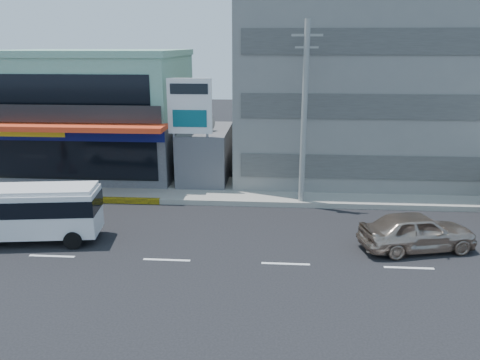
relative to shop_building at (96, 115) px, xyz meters
name	(u,v)px	position (x,y,z in m)	size (l,w,h in m)	color
ground	(167,260)	(8.00, -13.95, -4.00)	(120.00, 120.00, 0.00)	black
sidewalk	(282,191)	(13.00, -4.45, -3.85)	(70.00, 5.00, 0.30)	gray
shop_building	(96,115)	(0.00, 0.00, 0.00)	(12.40, 11.70, 8.00)	#434247
concrete_building	(358,71)	(18.00, 1.05, 3.00)	(16.00, 12.00, 14.00)	gray
gap_structure	(206,155)	(8.00, -1.95, -2.25)	(3.00, 6.00, 3.50)	#434247
satellite_dish	(203,130)	(8.00, -2.95, -0.42)	(1.50, 1.50, 0.15)	slate
billboard	(190,113)	(7.50, -4.75, 0.93)	(2.60, 0.18, 6.90)	gray
utility_pole_near	(304,114)	(14.00, -6.55, 1.15)	(1.60, 0.30, 10.00)	#999993
minibus	(29,209)	(1.38, -12.45, -2.44)	(6.43, 2.85, 2.60)	silver
sedan	(417,231)	(18.77, -12.07, -3.14)	(2.02, 5.03, 1.71)	tan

